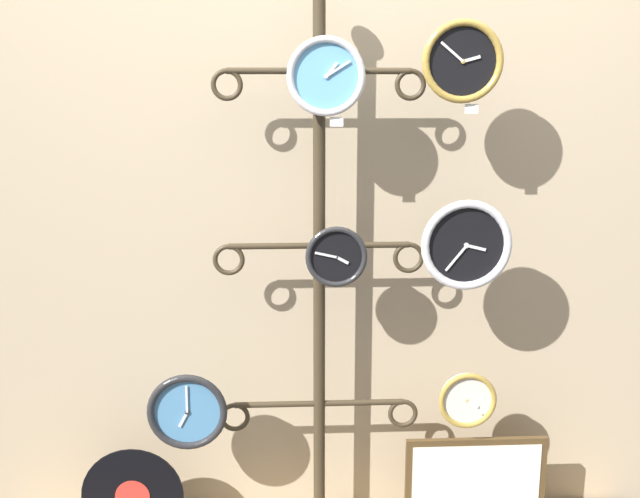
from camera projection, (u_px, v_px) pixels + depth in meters
The scene contains 12 objects.
shop_wall at pixel (317, 139), 2.48m from camera, with size 4.40×0.04×2.80m.
display_stand at pixel (319, 359), 2.48m from camera, with size 0.68×0.35×1.91m.
clock_top_center at pixel (326, 76), 2.20m from camera, with size 0.23×0.04×0.23m.
clock_top_right at pixel (462, 61), 2.19m from camera, with size 0.24×0.04×0.24m.
clock_middle_center at pixel (336, 256), 2.31m from camera, with size 0.19×0.04×0.19m.
clock_middle_right at pixel (466, 245), 2.31m from camera, with size 0.28×0.04×0.28m.
clock_bottom_left at pixel (187, 411), 2.40m from camera, with size 0.26×0.04×0.26m.
clock_bottom_right at pixel (467, 400), 2.44m from camera, with size 0.19×0.04×0.19m.
vinyl_record at pixel (133, 496), 2.50m from camera, with size 0.34×0.01×0.34m.
picture_frame at pixel (475, 485), 2.56m from camera, with size 0.48×0.02×0.35m.
price_tag_upper at pixel (337, 122), 2.22m from camera, with size 0.04×0.00×0.03m.
price_tag_mid at pixel (472, 109), 2.22m from camera, with size 0.04×0.00×0.03m.
Camera 1 is at (-0.12, -1.92, 1.59)m, focal length 42.00 mm.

